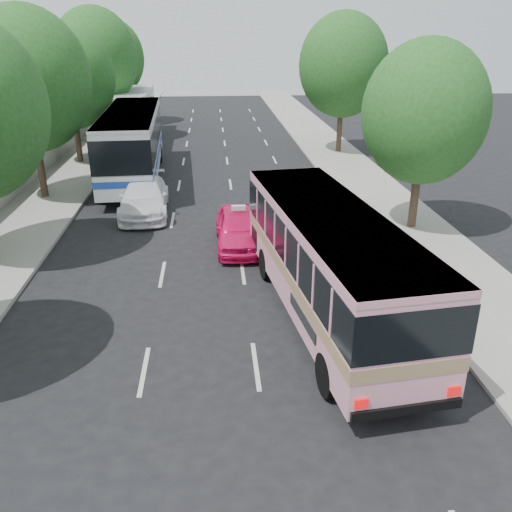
{
  "coord_description": "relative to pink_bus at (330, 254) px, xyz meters",
  "views": [
    {
      "loc": [
        0.04,
        -13.92,
        8.16
      ],
      "look_at": [
        1.3,
        1.62,
        1.6
      ],
      "focal_mm": 38.0,
      "sensor_mm": 36.0,
      "label": 1
    }
  ],
  "objects": [
    {
      "name": "tree_left_c",
      "position": [
        -11.97,
        13.56,
        4.03
      ],
      "size": [
        6.0,
        6.0,
        9.35
      ],
      "color": "#38281E",
      "rests_on": "ground"
    },
    {
      "name": "sidewalk_left",
      "position": [
        -11.85,
        19.62,
        -2.02
      ],
      "size": [
        4.0,
        90.0,
        0.15
      ],
      "primitive_type": "cube",
      "color": "#9E998E",
      "rests_on": "ground"
    },
    {
      "name": "tree_right_far",
      "position": [
        5.73,
        23.56,
        4.03
      ],
      "size": [
        6.0,
        6.0,
        9.35
      ],
      "color": "#38281E",
      "rests_on": "ground"
    },
    {
      "name": "pink_bus",
      "position": [
        0.0,
        0.0,
        0.0
      ],
      "size": [
        3.95,
        10.82,
        3.37
      ],
      "rotation": [
        0.0,
        0.0,
        0.12
      ],
      "color": "pink",
      "rests_on": "ground"
    },
    {
      "name": "tree_left_e",
      "position": [
        -11.77,
        29.56,
        4.33
      ],
      "size": [
        6.3,
        6.3,
        9.82
      ],
      "color": "#38281E",
      "rests_on": "ground"
    },
    {
      "name": "taxi_roof_sign",
      "position": [
        -2.35,
        6.13,
        -0.46
      ],
      "size": [
        0.55,
        0.18,
        0.18
      ],
      "primitive_type": "cube",
      "rotation": [
        0.0,
        0.0,
        0.01
      ],
      "color": "silver",
      "rests_on": "pink_taxi"
    },
    {
      "name": "tree_right_near",
      "position": [
        5.43,
        7.56,
        3.11
      ],
      "size": [
        5.1,
        5.1,
        7.95
      ],
      "color": "#38281E",
      "rests_on": "ground"
    },
    {
      "name": "tree_left_d",
      "position": [
        -11.87,
        21.56,
        3.53
      ],
      "size": [
        5.52,
        5.52,
        8.6
      ],
      "color": "#38281E",
      "rests_on": "ground"
    },
    {
      "name": "low_wall",
      "position": [
        -13.65,
        19.62,
        -1.2
      ],
      "size": [
        0.3,
        90.0,
        1.5
      ],
      "primitive_type": "cube",
      "color": "#9E998E",
      "rests_on": "sidewalk_left"
    },
    {
      "name": "tour_coach_rear",
      "position": [
        -9.43,
        29.15,
        0.12
      ],
      "size": [
        2.93,
        12.36,
        3.68
      ],
      "rotation": [
        0.0,
        0.0,
        0.02
      ],
      "color": "silver",
      "rests_on": "ground"
    },
    {
      "name": "pink_taxi",
      "position": [
        -2.35,
        6.13,
        -1.33
      ],
      "size": [
        1.86,
        4.55,
        1.54
      ],
      "primitive_type": "imported",
      "rotation": [
        0.0,
        0.0,
        0.01
      ],
      "color": "#F81567",
      "rests_on": "ground"
    },
    {
      "name": "white_pickup",
      "position": [
        -6.6,
        10.73,
        -1.32
      ],
      "size": [
        2.45,
        5.49,
        1.57
      ],
      "primitive_type": "imported",
      "rotation": [
        0.0,
        0.0,
        0.05
      ],
      "color": "white",
      "rests_on": "ground"
    },
    {
      "name": "tour_coach_front",
      "position": [
        -7.85,
        17.24,
        0.26
      ],
      "size": [
        3.47,
        13.21,
        3.92
      ],
      "rotation": [
        0.0,
        0.0,
        0.05
      ],
      "color": "silver",
      "rests_on": "ground"
    },
    {
      "name": "ground",
      "position": [
        -3.35,
        -0.38,
        -2.1
      ],
      "size": [
        120.0,
        120.0,
        0.0
      ],
      "primitive_type": "plane",
      "color": "black",
      "rests_on": "ground"
    },
    {
      "name": "tree_left_f",
      "position": [
        -11.97,
        37.56,
        3.9
      ],
      "size": [
        5.88,
        5.88,
        9.16
      ],
      "color": "#38281E",
      "rests_on": "ground"
    },
    {
      "name": "sidewalk_right",
      "position": [
        5.15,
        19.62,
        -2.04
      ],
      "size": [
        4.0,
        90.0,
        0.12
      ],
      "primitive_type": "cube",
      "color": "#9E998E",
      "rests_on": "ground"
    }
  ]
}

